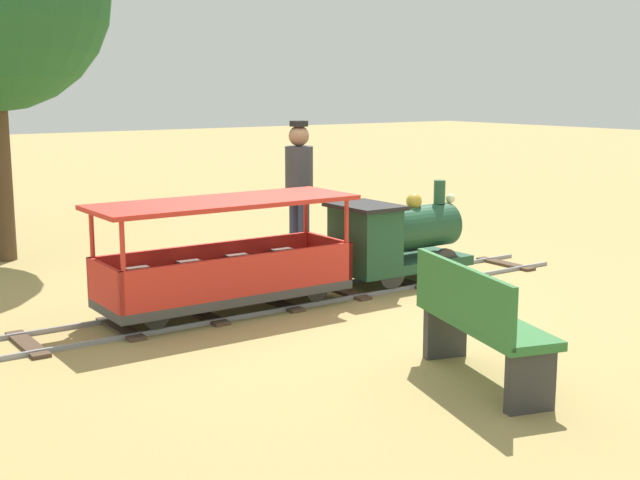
{
  "coord_description": "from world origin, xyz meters",
  "views": [
    {
      "loc": [
        6.49,
        -4.39,
        1.98
      ],
      "look_at": [
        0.0,
        0.12,
        0.55
      ],
      "focal_mm": 47.79,
      "sensor_mm": 36.0,
      "label": 1
    }
  ],
  "objects_px": {
    "passenger_car": "(226,266)",
    "park_bench": "(478,324)",
    "conductor_person": "(299,183)",
    "locomotive": "(394,237)"
  },
  "relations": [
    {
      "from": "park_bench",
      "to": "conductor_person",
      "type": "bearing_deg",
      "value": 164.89
    },
    {
      "from": "passenger_car",
      "to": "park_bench",
      "type": "relative_size",
      "value": 1.73
    },
    {
      "from": "conductor_person",
      "to": "locomotive",
      "type": "bearing_deg",
      "value": 20.13
    },
    {
      "from": "passenger_car",
      "to": "park_bench",
      "type": "height_order",
      "value": "passenger_car"
    },
    {
      "from": "passenger_car",
      "to": "park_bench",
      "type": "bearing_deg",
      "value": 11.39
    },
    {
      "from": "park_bench",
      "to": "locomotive",
      "type": "bearing_deg",
      "value": 151.33
    },
    {
      "from": "locomotive",
      "to": "passenger_car",
      "type": "bearing_deg",
      "value": -90.0
    },
    {
      "from": "conductor_person",
      "to": "park_bench",
      "type": "distance_m",
      "value": 3.86
    },
    {
      "from": "passenger_car",
      "to": "locomotive",
      "type": "bearing_deg",
      "value": 90.0
    },
    {
      "from": "conductor_person",
      "to": "park_bench",
      "type": "relative_size",
      "value": 1.19
    }
  ]
}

